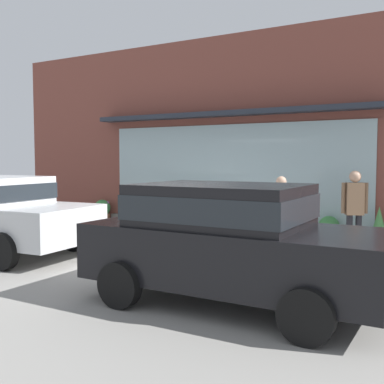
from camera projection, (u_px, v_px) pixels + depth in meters
ground_plane at (159, 257)px, 9.38m from camera, size 60.00×60.00×0.00m
curb_strip at (153, 256)px, 9.20m from camera, size 14.00×0.24×0.12m
storefront at (230, 139)px, 11.94m from camera, size 14.00×0.81×5.03m
fire_hydrant at (231, 233)px, 9.52m from camera, size 0.39×0.36×0.95m
pedestrian_with_handbag at (282, 209)px, 9.69m from camera, size 0.44×0.57×1.60m
pedestrian_passerby at (354, 206)px, 9.31m from camera, size 0.47×0.33×1.73m
parked_car_black at (229, 237)px, 6.32m from camera, size 4.02×2.00×1.62m
potted_plant_window_center at (168, 220)px, 12.51m from camera, size 0.42×0.42×0.62m
potted_plant_by_entrance at (379, 231)px, 9.76m from camera, size 0.36×0.36×0.98m
potted_plant_doorstep at (206, 213)px, 11.73m from camera, size 0.36×0.36×1.28m
potted_plant_window_right at (329, 230)px, 10.46m from camera, size 0.46×0.46×0.69m
potted_plant_trailing_edge at (284, 231)px, 10.72m from camera, size 0.35×0.35×0.62m
potted_plant_near_hydrant at (102, 213)px, 13.65m from camera, size 0.47×0.47×0.77m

